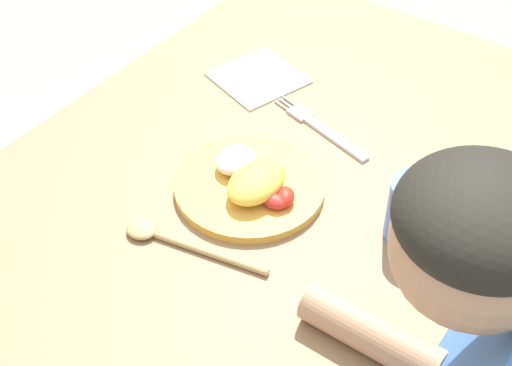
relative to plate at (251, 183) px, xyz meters
The scene contains 6 objects.
dining_table 0.13m from the plate, behind, with size 1.33×0.76×0.68m.
plate is the anchor object (origin of this frame).
fork 0.19m from the plate, ahead, with size 0.07×0.21×0.01m.
spoon 0.15m from the plate, 168.22° to the left, with size 0.07×0.22×0.01m.
drinking_cup 0.24m from the plate, 76.32° to the right, with size 0.08×0.08×0.10m, color #4474E0.
napkin 0.29m from the plate, 33.22° to the left, with size 0.14×0.14×0.00m, color white.
Camera 1 is at (-0.61, -0.49, 1.46)m, focal length 53.09 mm.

